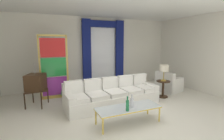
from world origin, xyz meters
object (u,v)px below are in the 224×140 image
at_px(bottle_blue_decanter, 127,105).
at_px(table_lamp_brass, 164,69).
at_px(peacock_figurine, 68,93).
at_px(stained_glass_divider, 54,68).
at_px(round_side_table, 163,87).
at_px(armchair_white, 168,84).
at_px(coffee_table, 128,108).
at_px(bottle_crystal_tall, 132,102).
at_px(vintage_tv, 36,83).
at_px(couch_white_long, 112,95).

height_order(bottle_blue_decanter, table_lamp_brass, table_lamp_brass).
relative_size(peacock_figurine, table_lamp_brass, 1.05).
distance_m(stained_glass_divider, table_lamp_brass, 3.82).
xyz_separation_m(stained_glass_divider, round_side_table, (3.55, -1.42, -0.70)).
xyz_separation_m(armchair_white, table_lamp_brass, (-0.68, -0.49, 0.74)).
distance_m(coffee_table, armchair_white, 3.28).
distance_m(coffee_table, peacock_figurine, 2.56).
relative_size(bottle_crystal_tall, stained_glass_divider, 0.15).
xyz_separation_m(coffee_table, stained_glass_divider, (-1.44, 2.67, 0.68)).
bearing_deg(vintage_tv, table_lamp_brass, -11.88).
relative_size(bottle_blue_decanter, stained_glass_divider, 0.16).
height_order(bottle_blue_decanter, bottle_crystal_tall, bottle_blue_decanter).
relative_size(couch_white_long, round_side_table, 4.99).
distance_m(stained_glass_divider, peacock_figurine, 0.98).
bearing_deg(couch_white_long, stained_glass_divider, 138.43).
bearing_deg(stained_glass_divider, bottle_crystal_tall, -60.93).
bearing_deg(table_lamp_brass, bottle_blue_decanter, -147.22).
height_order(coffee_table, peacock_figurine, peacock_figurine).
distance_m(peacock_figurine, table_lamp_brass, 3.44).
distance_m(bottle_blue_decanter, armchair_white, 3.51).
bearing_deg(stained_glass_divider, table_lamp_brass, -21.88).
xyz_separation_m(bottle_crystal_tall, round_side_table, (2.04, 1.29, -0.18)).
bearing_deg(bottle_blue_decanter, armchair_white, 33.53).
relative_size(vintage_tv, table_lamp_brass, 2.36).
bearing_deg(vintage_tv, stained_glass_divider, 43.09).
bearing_deg(peacock_figurine, stained_glass_divider, 138.64).
xyz_separation_m(coffee_table, armchair_white, (2.78, 1.74, -0.09)).
xyz_separation_m(coffee_table, vintage_tv, (-2.03, 2.11, 0.35)).
distance_m(round_side_table, table_lamp_brass, 0.67).
relative_size(bottle_blue_decanter, bottle_crystal_tall, 1.08).
bearing_deg(couch_white_long, armchair_white, 9.77).
relative_size(stained_glass_divider, table_lamp_brass, 3.86).
height_order(vintage_tv, round_side_table, vintage_tv).
height_order(bottle_crystal_tall, vintage_tv, vintage_tv).
bearing_deg(vintage_tv, couch_white_long, -21.18).
bearing_deg(table_lamp_brass, round_side_table, 0.00).
xyz_separation_m(round_side_table, table_lamp_brass, (0.00, 0.00, 0.67)).
relative_size(stained_glass_divider, peacock_figurine, 3.67).
distance_m(peacock_figurine, round_side_table, 3.34).
bearing_deg(peacock_figurine, vintage_tv, -167.79).
relative_size(coffee_table, bottle_crystal_tall, 4.85).
bearing_deg(table_lamp_brass, armchair_white, 35.92).
height_order(couch_white_long, coffee_table, couch_white_long).
height_order(vintage_tv, table_lamp_brass, vintage_tv).
xyz_separation_m(peacock_figurine, table_lamp_brass, (3.16, -1.08, 0.81)).
bearing_deg(armchair_white, round_side_table, -144.08).
bearing_deg(coffee_table, bottle_crystal_tall, -34.38).
relative_size(bottle_crystal_tall, round_side_table, 0.54).
bearing_deg(round_side_table, armchair_white, 35.92).
relative_size(couch_white_long, armchair_white, 3.01).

